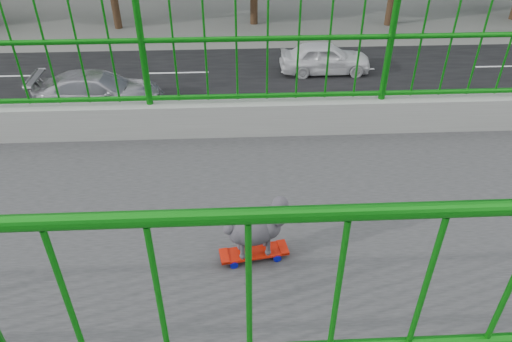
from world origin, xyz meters
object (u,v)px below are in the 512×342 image
object	(u,v)px
skateboard	(254,253)
poodle	(258,227)
car_3	(99,91)
car_4	(325,58)

from	to	relation	value
skateboard	poodle	bearing A→B (deg)	90.00
poodle	car_3	bearing A→B (deg)	-169.47
skateboard	car_4	size ratio (longest dim) A/B	0.10
poodle	skateboard	bearing A→B (deg)	-90.00
skateboard	car_3	distance (m)	17.88
car_3	car_4	size ratio (longest dim) A/B	1.23
skateboard	poodle	xyz separation A→B (m)	(-0.00, 0.02, 0.21)
poodle	car_3	distance (m)	17.95
skateboard	car_4	xyz separation A→B (m)	(-18.97, 4.19, -6.33)
poodle	car_4	world-z (taller)	poodle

